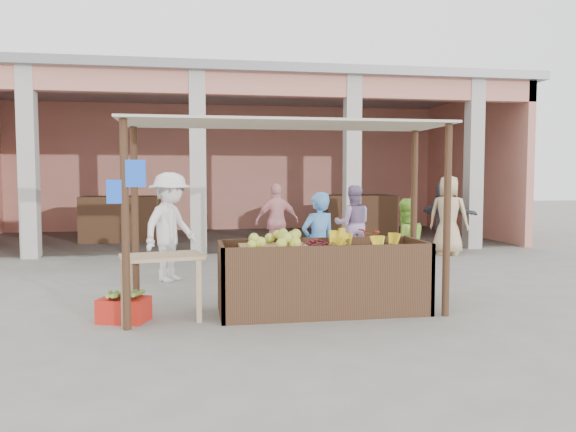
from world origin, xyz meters
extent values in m
plane|color=slate|center=(0.00, 0.00, 0.00)|extent=(60.00, 60.00, 0.00)
cube|color=tan|center=(0.00, 11.40, 2.00)|extent=(14.00, 0.20, 4.00)
cube|color=tan|center=(6.90, 8.50, 2.00)|extent=(0.20, 6.00, 4.00)
cube|color=tan|center=(0.00, 5.65, 3.75)|extent=(14.00, 0.30, 0.50)
cube|color=gray|center=(0.00, 8.50, 4.10)|extent=(14.40, 6.40, 0.20)
cube|color=#B0AAA2|center=(-4.50, 5.65, 2.00)|extent=(0.35, 0.35, 4.00)
cube|color=#B0AAA2|center=(-1.00, 5.65, 2.00)|extent=(0.35, 0.35, 4.00)
cube|color=#B0AAA2|center=(2.50, 5.65, 2.00)|extent=(0.35, 0.35, 4.00)
cube|color=#B0AAA2|center=(5.50, 5.65, 2.00)|extent=(0.35, 0.35, 4.00)
cube|color=#4B2E1E|center=(-3.00, 8.50, 0.60)|extent=(2.00, 1.20, 1.20)
cube|color=#4B2E1E|center=(3.50, 8.50, 0.60)|extent=(2.00, 1.20, 1.20)
cube|color=#4B2E1E|center=(0.50, 0.00, 0.40)|extent=(2.60, 0.95, 0.80)
cylinder|color=#4B2E1E|center=(-1.85, -0.45, 1.18)|extent=(0.09, 0.09, 2.35)
cylinder|color=#4B2E1E|center=(1.95, -0.45, 1.18)|extent=(0.09, 0.09, 2.35)
cylinder|color=#4B2E1E|center=(-1.85, 0.60, 1.18)|extent=(0.09, 0.09, 2.35)
cylinder|color=#4B2E1E|center=(1.95, 0.60, 1.18)|extent=(0.09, 0.09, 2.35)
cube|color=beige|center=(0.05, 0.08, 2.37)|extent=(4.00, 1.35, 0.03)
cube|color=blue|center=(-1.73, -0.45, 1.75)|extent=(0.22, 0.08, 0.30)
cube|color=blue|center=(-1.95, -0.45, 1.55)|extent=(0.18, 0.07, 0.26)
cube|color=#A68655|center=(-0.12, -0.02, 0.83)|extent=(0.83, 0.72, 0.06)
ellipsoid|color=yellow|center=(-0.12, -0.02, 0.94)|extent=(0.71, 0.62, 0.16)
ellipsoid|color=maroon|center=(0.43, 0.05, 0.88)|extent=(0.48, 0.39, 0.15)
cube|color=tan|center=(-1.48, 0.01, 0.75)|extent=(1.07, 0.83, 0.04)
cube|color=tan|center=(-1.91, -0.26, 0.37)|extent=(0.06, 0.06, 0.73)
cube|color=tan|center=(-1.05, -0.26, 0.37)|extent=(0.06, 0.06, 0.73)
cube|color=tan|center=(-1.91, 0.28, 0.37)|extent=(0.06, 0.06, 0.73)
cube|color=tan|center=(-1.05, 0.28, 0.37)|extent=(0.06, 0.06, 0.73)
cube|color=red|center=(-1.93, -0.07, 0.14)|extent=(0.64, 0.55, 0.28)
ellipsoid|color=maroon|center=(2.43, 5.14, 0.29)|extent=(0.42, 0.42, 0.58)
ellipsoid|color=maroon|center=(2.77, 5.19, 0.29)|extent=(0.42, 0.42, 0.58)
ellipsoid|color=maroon|center=(2.60, 5.43, 0.29)|extent=(0.42, 0.42, 0.58)
imported|color=#5295E1|center=(0.66, 0.96, 0.80)|extent=(0.71, 0.61, 1.60)
imported|color=#9CDD44|center=(1.97, 0.96, 0.74)|extent=(0.76, 0.50, 1.47)
imported|color=#9D3019|center=(1.37, 1.93, 0.44)|extent=(1.11, 1.77, 0.87)
imported|color=white|center=(-1.48, 2.47, 0.96)|extent=(1.25, 1.36, 1.93)
imported|color=pink|center=(0.60, 4.59, 0.84)|extent=(1.06, 0.67, 1.68)
imported|color=tan|center=(4.41, 4.66, 0.97)|extent=(1.11, 1.05, 1.93)
imported|color=#4B4C58|center=(4.64, 5.30, 0.87)|extent=(1.25, 1.74, 1.75)
imported|color=gray|center=(2.01, 3.87, 0.84)|extent=(0.89, 0.61, 1.69)
camera|label=1|loc=(-1.10, -6.85, 1.71)|focal=35.00mm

